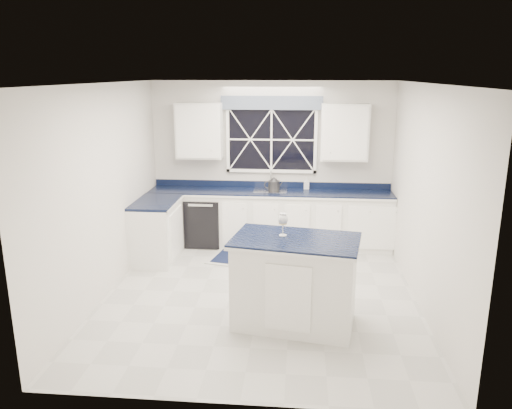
# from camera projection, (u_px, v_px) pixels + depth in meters

# --- Properties ---
(ground) EXTENTS (4.50, 4.50, 0.00)m
(ground) POSITION_uv_depth(u_px,v_px,m) (260.00, 295.00, 6.54)
(ground) COLOR #A6A6A2
(ground) RESTS_ON ground
(back_wall) EXTENTS (4.00, 0.10, 2.70)m
(back_wall) POSITION_uv_depth(u_px,v_px,m) (271.00, 163.00, 8.36)
(back_wall) COLOR silver
(back_wall) RESTS_ON ground
(base_cabinets) EXTENTS (3.99, 1.60, 0.90)m
(base_cabinets) POSITION_uv_depth(u_px,v_px,m) (249.00, 222.00, 8.18)
(base_cabinets) COLOR silver
(base_cabinets) RESTS_ON ground
(countertop) EXTENTS (3.98, 0.64, 0.04)m
(countertop) POSITION_uv_depth(u_px,v_px,m) (270.00, 192.00, 8.19)
(countertop) COLOR black
(countertop) RESTS_ON base_cabinets
(dishwasher) EXTENTS (0.60, 0.58, 0.82)m
(dishwasher) POSITION_uv_depth(u_px,v_px,m) (205.00, 220.00, 8.41)
(dishwasher) COLOR black
(dishwasher) RESTS_ON ground
(window) EXTENTS (1.65, 0.09, 1.26)m
(window) POSITION_uv_depth(u_px,v_px,m) (271.00, 135.00, 8.20)
(window) COLOR black
(window) RESTS_ON ground
(upper_cabinets) EXTENTS (3.10, 0.34, 0.90)m
(upper_cabinets) POSITION_uv_depth(u_px,v_px,m) (271.00, 131.00, 8.06)
(upper_cabinets) COLOR silver
(upper_cabinets) RESTS_ON ground
(faucet) EXTENTS (0.05, 0.20, 0.30)m
(faucet) POSITION_uv_depth(u_px,v_px,m) (271.00, 179.00, 8.33)
(faucet) COLOR silver
(faucet) RESTS_ON countertop
(island) EXTENTS (1.51, 1.06, 1.04)m
(island) POSITION_uv_depth(u_px,v_px,m) (295.00, 282.00, 5.67)
(island) COLOR silver
(island) RESTS_ON ground
(rug) EXTENTS (1.38, 1.01, 0.02)m
(rug) POSITION_uv_depth(u_px,v_px,m) (251.00, 259.00, 7.76)
(rug) COLOR #ABABA7
(rug) RESTS_ON ground
(kettle) EXTENTS (0.31, 0.20, 0.22)m
(kettle) POSITION_uv_depth(u_px,v_px,m) (274.00, 184.00, 8.22)
(kettle) COLOR #2A2A2D
(kettle) RESTS_ON countertop
(wine_glass) EXTENTS (0.11, 0.11, 0.26)m
(wine_glass) POSITION_uv_depth(u_px,v_px,m) (283.00, 220.00, 5.59)
(wine_glass) COLOR silver
(wine_glass) RESTS_ON island
(soap_bottle) EXTENTS (0.09, 0.09, 0.19)m
(soap_bottle) POSITION_uv_depth(u_px,v_px,m) (306.00, 183.00, 8.31)
(soap_bottle) COLOR silver
(soap_bottle) RESTS_ON countertop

